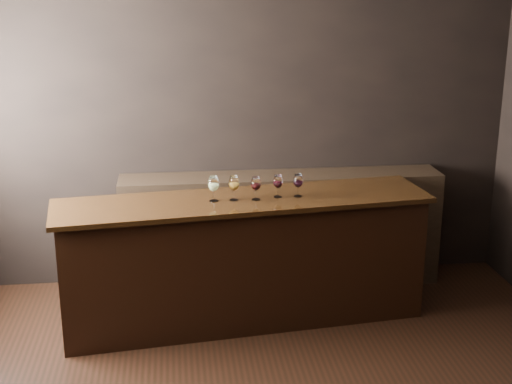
{
  "coord_description": "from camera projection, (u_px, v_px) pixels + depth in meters",
  "views": [
    {
      "loc": [
        -0.51,
        -3.94,
        2.7
      ],
      "look_at": [
        0.11,
        1.34,
        1.09
      ],
      "focal_mm": 50.0,
      "sensor_mm": 36.0,
      "label": 1
    }
  ],
  "objects": [
    {
      "name": "glass_white",
      "position": [
        214.0,
        184.0,
        5.45
      ],
      "size": [
        0.09,
        0.09,
        0.2
      ],
      "color": "white",
      "rests_on": "bar_top"
    },
    {
      "name": "back_bar_shelf",
      "position": [
        281.0,
        229.0,
        6.41
      ],
      "size": [
        2.84,
        0.4,
        1.02
      ],
      "primitive_type": "cube",
      "color": "black",
      "rests_on": "ground"
    },
    {
      "name": "glass_amber",
      "position": [
        234.0,
        184.0,
        5.48
      ],
      "size": [
        0.08,
        0.08,
        0.19
      ],
      "color": "white",
      "rests_on": "bar_top"
    },
    {
      "name": "bar_top",
      "position": [
        244.0,
        201.0,
        5.56
      ],
      "size": [
        3.01,
        1.02,
        0.04
      ],
      "primitive_type": "cube",
      "rotation": [
        0.0,
        0.0,
        0.12
      ],
      "color": "black",
      "rests_on": "bar_counter"
    },
    {
      "name": "room_shell",
      "position": [
        222.0,
        136.0,
        4.14
      ],
      "size": [
        5.02,
        4.52,
        2.81
      ],
      "color": "black",
      "rests_on": "ground"
    },
    {
      "name": "glass_red_b",
      "position": [
        278.0,
        182.0,
        5.56
      ],
      "size": [
        0.08,
        0.08,
        0.18
      ],
      "color": "white",
      "rests_on": "bar_top"
    },
    {
      "name": "bar_counter",
      "position": [
        244.0,
        262.0,
        5.71
      ],
      "size": [
        2.9,
        0.95,
        1.0
      ],
      "primitive_type": "cube",
      "rotation": [
        0.0,
        0.0,
        0.12
      ],
      "color": "black",
      "rests_on": "ground"
    },
    {
      "name": "glass_red_c",
      "position": [
        298.0,
        181.0,
        5.57
      ],
      "size": [
        0.08,
        0.08,
        0.18
      ],
      "color": "white",
      "rests_on": "bar_top"
    },
    {
      "name": "glass_red_a",
      "position": [
        256.0,
        184.0,
        5.49
      ],
      "size": [
        0.08,
        0.08,
        0.19
      ],
      "color": "white",
      "rests_on": "bar_top"
    }
  ]
}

